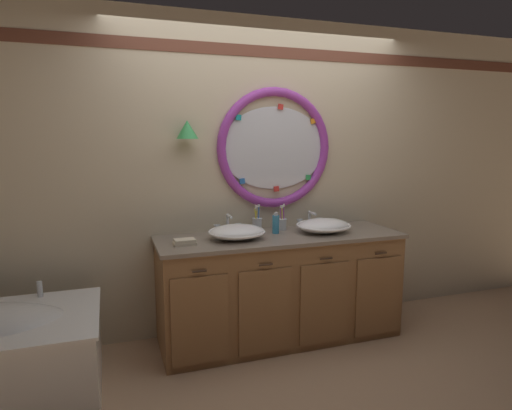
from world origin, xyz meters
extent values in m
plane|color=tan|center=(0.00, 0.00, 0.00)|extent=(14.00, 14.00, 0.00)
cube|color=beige|center=(0.00, 0.59, 1.30)|extent=(6.40, 0.08, 2.60)
cube|color=brown|center=(0.00, 0.55, 2.32)|extent=(6.27, 0.01, 0.09)
ellipsoid|color=silver|center=(0.11, 0.54, 1.54)|extent=(0.93, 0.02, 0.69)
torus|color=purple|center=(0.11, 0.53, 1.54)|extent=(1.00, 0.07, 1.00)
cube|color=teal|center=(0.57, 0.52, 1.58)|extent=(0.05, 0.01, 0.05)
cube|color=orange|center=(0.45, 0.52, 1.77)|extent=(0.05, 0.01, 0.05)
cube|color=red|center=(0.15, 0.52, 1.88)|extent=(0.05, 0.01, 0.05)
cube|color=teal|center=(-0.21, 0.52, 1.79)|extent=(0.05, 0.01, 0.05)
cube|color=yellow|center=(-0.36, 0.52, 1.55)|extent=(0.05, 0.01, 0.05)
cube|color=#2866B7|center=(-0.18, 0.52, 1.27)|extent=(0.05, 0.01, 0.05)
cube|color=red|center=(0.12, 0.52, 1.20)|extent=(0.05, 0.01, 0.05)
cube|color=green|center=(0.42, 0.52, 1.29)|extent=(0.05, 0.01, 0.05)
cylinder|color=#4C3823|center=(-0.64, 0.51, 1.71)|extent=(0.02, 0.09, 0.02)
cone|color=green|center=(-0.64, 0.46, 1.69)|extent=(0.17, 0.17, 0.14)
cube|color=olive|center=(0.04, 0.24, 0.42)|extent=(1.93, 0.62, 0.83)
cube|color=gray|center=(0.04, 0.24, 0.85)|extent=(1.96, 0.65, 0.03)
cube|color=gray|center=(0.04, 0.54, 0.77)|extent=(1.93, 0.02, 0.11)
cube|color=olive|center=(-0.68, -0.08, 0.37)|extent=(0.40, 0.02, 0.63)
cylinder|color=#422D1E|center=(-0.68, -0.09, 0.73)|extent=(0.10, 0.01, 0.01)
cube|color=olive|center=(-0.20, -0.08, 0.37)|extent=(0.40, 0.02, 0.63)
cylinder|color=#422D1E|center=(-0.20, -0.09, 0.73)|extent=(0.10, 0.01, 0.01)
cube|color=olive|center=(0.28, -0.08, 0.37)|extent=(0.40, 0.02, 0.63)
cylinder|color=#422D1E|center=(0.28, -0.09, 0.73)|extent=(0.10, 0.01, 0.01)
cube|color=olive|center=(0.77, -0.08, 0.37)|extent=(0.40, 0.02, 0.63)
cylinder|color=#422D1E|center=(0.77, -0.09, 0.73)|extent=(0.10, 0.01, 0.01)
cylinder|color=silver|center=(-1.72, 0.28, 0.60)|extent=(0.04, 0.04, 0.11)
ellipsoid|color=white|center=(-0.33, 0.21, 0.92)|extent=(0.42, 0.33, 0.11)
torus|color=white|center=(-0.33, 0.21, 0.92)|extent=(0.44, 0.44, 0.02)
cylinder|color=silver|center=(-0.33, 0.21, 0.92)|extent=(0.03, 0.03, 0.01)
ellipsoid|color=white|center=(0.41, 0.21, 0.92)|extent=(0.43, 0.33, 0.11)
torus|color=white|center=(0.41, 0.21, 0.92)|extent=(0.45, 0.45, 0.02)
cylinder|color=silver|center=(0.41, 0.21, 0.92)|extent=(0.03, 0.03, 0.01)
cylinder|color=silver|center=(-0.33, 0.48, 0.87)|extent=(0.05, 0.05, 0.02)
cylinder|color=silver|center=(-0.33, 0.48, 0.94)|extent=(0.02, 0.02, 0.12)
sphere|color=silver|center=(-0.33, 0.48, 1.00)|extent=(0.03, 0.03, 0.03)
cylinder|color=silver|center=(-0.33, 0.42, 1.00)|extent=(0.02, 0.12, 0.02)
cylinder|color=silver|center=(-0.42, 0.48, 0.89)|extent=(0.04, 0.04, 0.06)
cylinder|color=silver|center=(-0.24, 0.48, 0.89)|extent=(0.04, 0.04, 0.06)
cube|color=silver|center=(-0.42, 0.48, 0.93)|extent=(0.05, 0.01, 0.01)
cube|color=silver|center=(-0.24, 0.48, 0.93)|extent=(0.05, 0.01, 0.01)
cylinder|color=silver|center=(0.41, 0.48, 0.87)|extent=(0.05, 0.05, 0.02)
cylinder|color=silver|center=(0.41, 0.48, 0.94)|extent=(0.02, 0.02, 0.10)
sphere|color=silver|center=(0.41, 0.48, 0.99)|extent=(0.03, 0.03, 0.03)
cylinder|color=silver|center=(0.41, 0.42, 0.99)|extent=(0.02, 0.12, 0.02)
cylinder|color=silver|center=(0.32, 0.48, 0.89)|extent=(0.04, 0.04, 0.06)
cylinder|color=silver|center=(0.50, 0.48, 0.89)|extent=(0.04, 0.04, 0.06)
cube|color=silver|center=(0.32, 0.48, 0.93)|extent=(0.05, 0.01, 0.01)
cube|color=silver|center=(0.50, 0.48, 0.93)|extent=(0.05, 0.01, 0.01)
cylinder|color=silver|center=(-0.07, 0.47, 0.91)|extent=(0.08, 0.08, 0.10)
torus|color=silver|center=(-0.07, 0.47, 0.96)|extent=(0.09, 0.09, 0.01)
cylinder|color=blue|center=(-0.06, 0.47, 0.97)|extent=(0.02, 0.04, 0.18)
cube|color=white|center=(-0.06, 0.47, 1.07)|extent=(0.02, 0.01, 0.03)
cylinder|color=yellow|center=(-0.08, 0.49, 0.95)|extent=(0.03, 0.02, 0.15)
cube|color=white|center=(-0.08, 0.49, 1.04)|extent=(0.02, 0.02, 0.02)
cylinder|color=yellow|center=(-0.08, 0.46, 0.96)|extent=(0.04, 0.02, 0.18)
cube|color=white|center=(-0.08, 0.46, 1.06)|extent=(0.02, 0.02, 0.02)
cylinder|color=silver|center=(0.13, 0.41, 0.91)|extent=(0.07, 0.07, 0.09)
torus|color=silver|center=(0.13, 0.41, 0.96)|extent=(0.08, 0.08, 0.01)
cylinder|color=purple|center=(0.14, 0.41, 0.97)|extent=(0.01, 0.02, 0.19)
cube|color=white|center=(0.14, 0.41, 1.07)|extent=(0.02, 0.02, 0.02)
cylinder|color=purple|center=(0.12, 0.42, 0.96)|extent=(0.02, 0.02, 0.17)
cube|color=white|center=(0.12, 0.42, 1.06)|extent=(0.02, 0.02, 0.02)
cylinder|color=yellow|center=(0.12, 0.40, 0.96)|extent=(0.02, 0.03, 0.18)
cube|color=white|center=(0.12, 0.40, 1.06)|extent=(0.02, 0.02, 0.02)
cylinder|color=#388EBC|center=(0.03, 0.30, 0.94)|extent=(0.06, 0.06, 0.15)
cylinder|color=silver|center=(0.03, 0.30, 1.02)|extent=(0.03, 0.03, 0.02)
cylinder|color=silver|center=(0.03, 0.29, 1.03)|extent=(0.01, 0.04, 0.01)
cube|color=beige|center=(-0.73, 0.17, 0.87)|extent=(0.16, 0.11, 0.02)
cube|color=beige|center=(-0.73, 0.17, 0.89)|extent=(0.15, 0.11, 0.02)
camera|label=1|loc=(-1.24, -2.92, 1.64)|focal=30.66mm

